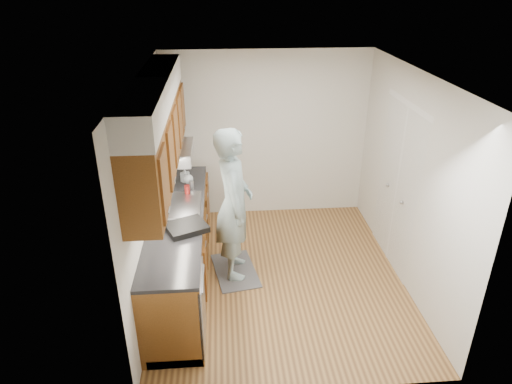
# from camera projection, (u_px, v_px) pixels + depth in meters

# --- Properties ---
(floor) EXTENTS (3.50, 3.50, 0.00)m
(floor) POSITION_uv_depth(u_px,v_px,m) (279.00, 276.00, 5.73)
(floor) COLOR olive
(floor) RESTS_ON ground
(ceiling) EXTENTS (3.50, 3.50, 0.00)m
(ceiling) POSITION_uv_depth(u_px,v_px,m) (284.00, 75.00, 4.64)
(ceiling) COLOR white
(ceiling) RESTS_ON wall_left
(wall_left) EXTENTS (0.02, 3.50, 2.50)m
(wall_left) POSITION_uv_depth(u_px,v_px,m) (148.00, 190.00, 5.08)
(wall_left) COLOR silver
(wall_left) RESTS_ON floor
(wall_right) EXTENTS (0.02, 3.50, 2.50)m
(wall_right) POSITION_uv_depth(u_px,v_px,m) (410.00, 181.00, 5.29)
(wall_right) COLOR silver
(wall_right) RESTS_ON floor
(wall_back) EXTENTS (3.00, 0.02, 2.50)m
(wall_back) POSITION_uv_depth(u_px,v_px,m) (266.00, 136.00, 6.75)
(wall_back) COLOR silver
(wall_back) RESTS_ON floor
(counter) EXTENTS (0.64, 2.80, 1.30)m
(counter) POSITION_uv_depth(u_px,v_px,m) (180.00, 247.00, 5.43)
(counter) COLOR brown
(counter) RESTS_ON floor
(upper_cabinets) EXTENTS (0.47, 2.80, 1.21)m
(upper_cabinets) POSITION_uv_depth(u_px,v_px,m) (158.00, 128.00, 4.83)
(upper_cabinets) COLOR brown
(upper_cabinets) RESTS_ON wall_left
(closet_door) EXTENTS (0.02, 1.22, 2.05)m
(closet_door) POSITION_uv_depth(u_px,v_px,m) (397.00, 188.00, 5.66)
(closet_door) COLOR white
(closet_door) RESTS_ON wall_right
(floor_mat) EXTENTS (0.63, 0.92, 0.02)m
(floor_mat) POSITION_uv_depth(u_px,v_px,m) (235.00, 270.00, 5.82)
(floor_mat) COLOR slate
(floor_mat) RESTS_ON floor
(person) EXTENTS (0.51, 0.76, 2.14)m
(person) POSITION_uv_depth(u_px,v_px,m) (233.00, 195.00, 5.35)
(person) COLOR #8AA4A8
(person) RESTS_ON floor_mat
(soap_bottle_a) EXTENTS (0.12, 0.12, 0.25)m
(soap_bottle_a) POSITION_uv_depth(u_px,v_px,m) (171.00, 175.00, 5.90)
(soap_bottle_a) COLOR silver
(soap_bottle_a) RESTS_ON counter
(soap_bottle_b) EXTENTS (0.12, 0.12, 0.20)m
(soap_bottle_b) POSITION_uv_depth(u_px,v_px,m) (185.00, 175.00, 5.99)
(soap_bottle_b) COLOR silver
(soap_bottle_b) RESTS_ON counter
(soap_bottle_c) EXTENTS (0.18, 0.18, 0.17)m
(soap_bottle_c) POSITION_uv_depth(u_px,v_px,m) (188.00, 177.00, 5.95)
(soap_bottle_c) COLOR silver
(soap_bottle_c) RESTS_ON counter
(soda_can) EXTENTS (0.08, 0.08, 0.12)m
(soda_can) POSITION_uv_depth(u_px,v_px,m) (187.00, 190.00, 5.65)
(soda_can) COLOR maroon
(soda_can) RESTS_ON counter
(steel_can) EXTENTS (0.07, 0.07, 0.11)m
(steel_can) POSITION_uv_depth(u_px,v_px,m) (191.00, 185.00, 5.79)
(steel_can) COLOR #A5A5AA
(steel_can) RESTS_ON counter
(dish_rack) EXTENTS (0.52, 0.49, 0.06)m
(dish_rack) POSITION_uv_depth(u_px,v_px,m) (186.00, 227.00, 4.89)
(dish_rack) COLOR black
(dish_rack) RESTS_ON counter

